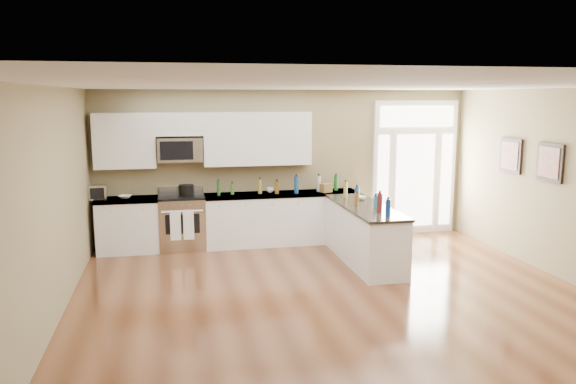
{
  "coord_description": "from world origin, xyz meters",
  "views": [
    {
      "loc": [
        -2.12,
        -6.19,
        2.68
      ],
      "look_at": [
        -0.39,
        2.0,
        1.25
      ],
      "focal_mm": 35.0,
      "sensor_mm": 36.0,
      "label": 1
    }
  ],
  "objects_px": {
    "kitchen_range": "(182,222)",
    "toaster_oven": "(98,192)",
    "stockpot": "(186,190)",
    "peninsula_cabinet": "(364,236)"
  },
  "relations": [
    {
      "from": "peninsula_cabinet",
      "to": "kitchen_range",
      "type": "height_order",
      "value": "kitchen_range"
    },
    {
      "from": "stockpot",
      "to": "toaster_oven",
      "type": "bearing_deg",
      "value": -178.99
    },
    {
      "from": "peninsula_cabinet",
      "to": "toaster_oven",
      "type": "relative_size",
      "value": 8.0
    },
    {
      "from": "toaster_oven",
      "to": "peninsula_cabinet",
      "type": "bearing_deg",
      "value": -20.89
    },
    {
      "from": "kitchen_range",
      "to": "stockpot",
      "type": "height_order",
      "value": "stockpot"
    },
    {
      "from": "peninsula_cabinet",
      "to": "stockpot",
      "type": "xyz_separation_m",
      "value": [
        -2.79,
        1.49,
        0.62
      ]
    },
    {
      "from": "kitchen_range",
      "to": "toaster_oven",
      "type": "relative_size",
      "value": 3.72
    },
    {
      "from": "peninsula_cabinet",
      "to": "stockpot",
      "type": "distance_m",
      "value": 3.22
    },
    {
      "from": "kitchen_range",
      "to": "stockpot",
      "type": "relative_size",
      "value": 4.05
    },
    {
      "from": "stockpot",
      "to": "toaster_oven",
      "type": "relative_size",
      "value": 0.92
    }
  ]
}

